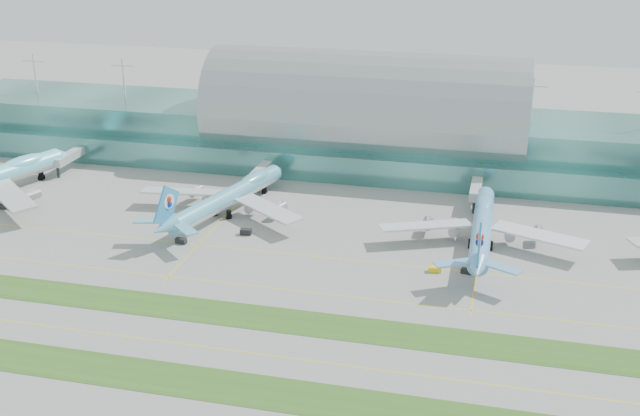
# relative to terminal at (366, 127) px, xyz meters

# --- Properties ---
(ground) EXTENTS (700.00, 700.00, 0.00)m
(ground) POSITION_rel_terminal_xyz_m (-0.01, -128.79, -14.23)
(ground) COLOR gray
(ground) RESTS_ON ground
(terminal) EXTENTS (340.00, 69.10, 36.00)m
(terminal) POSITION_rel_terminal_xyz_m (0.00, 0.00, 0.00)
(terminal) COLOR #3D7A75
(terminal) RESTS_ON ground
(grass_strip_near) EXTENTS (420.00, 12.00, 0.08)m
(grass_strip_near) POSITION_rel_terminal_xyz_m (-0.01, -156.79, -14.19)
(grass_strip_near) COLOR #2D591E
(grass_strip_near) RESTS_ON ground
(grass_strip_far) EXTENTS (420.00, 12.00, 0.08)m
(grass_strip_far) POSITION_rel_terminal_xyz_m (-0.01, -126.79, -14.19)
(grass_strip_far) COLOR #2D591E
(grass_strip_far) RESTS_ON ground
(taxiline_b) EXTENTS (420.00, 0.35, 0.01)m
(taxiline_b) POSITION_rel_terminal_xyz_m (-0.01, -142.79, -14.22)
(taxiline_b) COLOR yellow
(taxiline_b) RESTS_ON ground
(taxiline_c) EXTENTS (420.00, 0.35, 0.01)m
(taxiline_c) POSITION_rel_terminal_xyz_m (-0.01, -110.79, -14.22)
(taxiline_c) COLOR yellow
(taxiline_c) RESTS_ON ground
(taxiline_d) EXTENTS (420.00, 0.35, 0.01)m
(taxiline_d) POSITION_rel_terminal_xyz_m (-0.01, -88.79, -14.22)
(taxiline_d) COLOR yellow
(taxiline_d) RESTS_ON ground
(airliner_b) EXTENTS (59.08, 68.28, 19.10)m
(airliner_b) POSITION_rel_terminal_xyz_m (-33.19, -62.54, -8.34)
(airliner_b) COLOR #5CB0CB
(airliner_b) RESTS_ON ground
(airliner_c) EXTENTS (60.45, 68.51, 18.88)m
(airliner_c) POSITION_rel_terminal_xyz_m (47.69, -68.37, -8.40)
(airliner_c) COLOR #65A7DF
(airliner_c) RESTS_ON ground
(gse_b) EXTENTS (3.88, 2.70, 1.43)m
(gse_b) POSITION_rel_terminal_xyz_m (-106.53, -76.48, -13.51)
(gse_b) COLOR black
(gse_b) RESTS_ON ground
(gse_c) EXTENTS (3.54, 2.07, 1.54)m
(gse_c) POSITION_rel_terminal_xyz_m (-38.68, -89.13, -13.46)
(gse_c) COLOR black
(gse_c) RESTS_ON ground
(gse_d) EXTENTS (3.56, 2.38, 1.77)m
(gse_d) POSITION_rel_terminal_xyz_m (-22.16, -78.19, -13.34)
(gse_d) COLOR black
(gse_d) RESTS_ON ground
(gse_e) EXTENTS (3.66, 2.36, 1.45)m
(gse_e) POSITION_rel_terminal_xyz_m (36.47, -90.70, -13.50)
(gse_e) COLOR yellow
(gse_e) RESTS_ON ground
(gse_f) EXTENTS (3.33, 2.27, 1.30)m
(gse_f) POSITION_rel_terminal_xyz_m (45.06, -89.65, -13.58)
(gse_f) COLOR black
(gse_f) RESTS_ON ground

